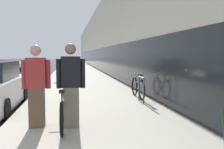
% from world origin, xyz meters
% --- Properties ---
extents(sidewalk_slab, '(4.38, 70.00, 0.14)m').
position_xyz_m(sidewalk_slab, '(5.68, 21.00, 0.07)').
color(sidewalk_slab, '#B2AA99').
rests_on(sidewalk_slab, ground).
extents(storefront_facade, '(10.01, 70.00, 6.85)m').
position_xyz_m(storefront_facade, '(12.91, 29.00, 3.42)').
color(storefront_facade, beige).
rests_on(storefront_facade, ground).
extents(tandem_bicycle, '(0.52, 2.67, 0.86)m').
position_xyz_m(tandem_bicycle, '(4.84, 1.07, 0.51)').
color(tandem_bicycle, black).
rests_on(tandem_bicycle, sidewalk_slab).
extents(person_rider, '(0.62, 0.24, 1.82)m').
position_xyz_m(person_rider, '(5.03, 0.72, 1.06)').
color(person_rider, '#756B5B').
rests_on(person_rider, sidewalk_slab).
extents(person_bystander, '(0.61, 0.24, 1.79)m').
position_xyz_m(person_bystander, '(4.29, 0.85, 1.04)').
color(person_bystander, brown).
rests_on(person_bystander, sidewalk_slab).
extents(bike_rack_hoop, '(0.05, 0.60, 0.84)m').
position_xyz_m(bike_rack_hoop, '(7.35, 3.26, 0.66)').
color(bike_rack_hoop, '#4C4C51').
rests_on(bike_rack_hoop, sidewalk_slab).
extents(cruiser_bike_nearest, '(0.52, 1.71, 0.91)m').
position_xyz_m(cruiser_bike_nearest, '(7.46, 4.07, 0.53)').
color(cruiser_bike_nearest, black).
rests_on(cruiser_bike_nearest, sidewalk_slab).
extents(vintage_roadster_curbside, '(1.73, 4.22, 1.01)m').
position_xyz_m(vintage_roadster_curbside, '(2.46, 9.56, 0.44)').
color(vintage_roadster_curbside, black).
rests_on(vintage_roadster_curbside, ground).
extents(parked_sedan_far, '(1.78, 4.23, 1.38)m').
position_xyz_m(parked_sedan_far, '(2.40, 15.48, 0.63)').
color(parked_sedan_far, black).
rests_on(parked_sedan_far, ground).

